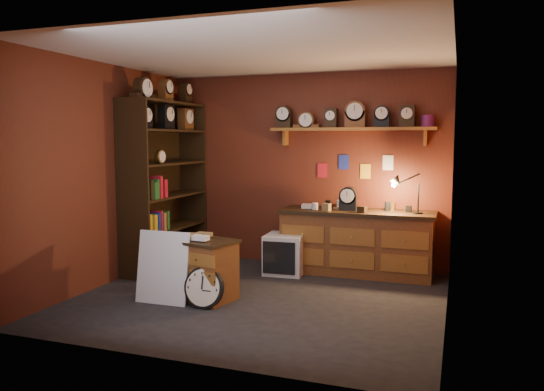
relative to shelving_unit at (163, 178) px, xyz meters
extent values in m
plane|color=black|center=(1.79, -0.98, -1.25)|extent=(4.00, 4.00, 0.00)
cube|color=#5F2616|center=(1.79, 0.82, 0.10)|extent=(4.00, 0.02, 2.70)
cube|color=#5F2616|center=(1.79, -2.78, 0.10)|extent=(4.00, 0.02, 2.70)
cube|color=#5F2616|center=(-0.21, -0.98, 0.10)|extent=(0.02, 3.60, 2.70)
cube|color=#5F2616|center=(3.79, -0.98, 0.10)|extent=(0.02, 3.60, 2.70)
cube|color=beige|center=(1.79, -0.98, 1.45)|extent=(4.00, 3.60, 0.02)
cube|color=#955A20|center=(2.49, 0.67, 0.67)|extent=(2.20, 0.30, 0.04)
cube|color=#955A20|center=(1.54, 0.74, 0.55)|extent=(0.04, 0.16, 0.20)
cube|color=#955A20|center=(3.44, 0.74, 0.55)|extent=(0.04, 0.16, 0.20)
cylinder|color=#B21419|center=(3.47, 0.67, 0.76)|extent=(0.16, 0.16, 0.15)
cube|color=#B31622|center=(1.94, 0.81, 0.10)|extent=(0.14, 0.01, 0.20)
cube|color=navy|center=(2.24, 0.81, 0.22)|extent=(0.14, 0.01, 0.20)
cube|color=gold|center=(2.54, 0.81, 0.10)|extent=(0.14, 0.01, 0.20)
cube|color=silver|center=(2.84, 0.81, 0.22)|extent=(0.14, 0.01, 0.20)
cube|color=black|center=(-0.19, 0.00, -0.10)|extent=(0.03, 1.60, 2.30)
cube|color=black|center=(0.04, -0.78, -0.10)|extent=(0.45, 0.03, 2.30)
cube|color=black|center=(0.04, 0.78, -0.10)|extent=(0.45, 0.03, 2.30)
cube|color=black|center=(0.04, 0.00, -1.20)|extent=(0.43, 1.54, 0.03)
cube|color=black|center=(0.04, 0.00, -0.70)|extent=(0.43, 1.54, 0.03)
cube|color=black|center=(0.04, 0.00, -0.25)|extent=(0.43, 1.54, 0.03)
cube|color=black|center=(0.04, 0.00, 0.20)|extent=(0.43, 1.54, 0.03)
cube|color=black|center=(0.04, 0.00, 0.65)|extent=(0.43, 1.54, 0.03)
cube|color=black|center=(0.04, 0.00, 1.03)|extent=(0.43, 1.54, 0.03)
cube|color=brown|center=(2.61, 0.50, -0.85)|extent=(1.96, 0.60, 0.80)
cube|color=black|center=(2.61, 0.50, -0.43)|extent=(2.02, 0.66, 0.05)
cube|color=#955A20|center=(2.61, 0.20, -0.85)|extent=(1.88, 0.02, 0.52)
cylinder|color=black|center=(3.39, 0.45, -0.39)|extent=(0.12, 0.12, 0.02)
cylinder|color=black|center=(3.39, 0.45, -0.20)|extent=(0.02, 0.02, 0.38)
cylinder|color=black|center=(3.27, 0.42, 0.04)|extent=(0.27, 0.09, 0.14)
cone|color=black|center=(3.13, 0.39, 0.00)|extent=(0.18, 0.14, 0.18)
cube|color=brown|center=(1.27, -1.22, -0.93)|extent=(0.65, 0.58, 0.64)
cube|color=black|center=(1.27, -1.22, -0.59)|extent=(0.70, 0.63, 0.03)
cube|color=#955A20|center=(1.27, -1.45, -0.93)|extent=(0.48, 0.14, 0.55)
cylinder|color=black|center=(1.36, -1.48, -1.04)|extent=(0.44, 0.15, 0.45)
cylinder|color=beige|center=(1.36, -1.51, -1.03)|extent=(0.39, 0.09, 0.38)
cube|color=black|center=(1.36, -1.52, -0.97)|extent=(0.01, 0.04, 0.14)
cube|color=black|center=(1.41, -1.52, -1.06)|extent=(0.10, 0.01, 0.01)
cube|color=silver|center=(0.85, -1.47, -1.25)|extent=(0.61, 0.18, 0.80)
cube|color=silver|center=(1.72, 0.20, -0.99)|extent=(0.54, 0.54, 0.52)
cube|color=black|center=(1.72, -0.06, -0.99)|extent=(0.43, 0.05, 0.42)
cube|color=olive|center=(0.46, -0.37, -1.17)|extent=(0.32, 0.30, 0.16)
cube|color=white|center=(1.37, -0.97, -1.19)|extent=(0.22, 0.26, 0.12)
cube|color=olive|center=(0.56, -0.98, -1.16)|extent=(0.34, 0.34, 0.20)
camera|label=1|loc=(3.87, -6.40, 0.52)|focal=35.00mm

